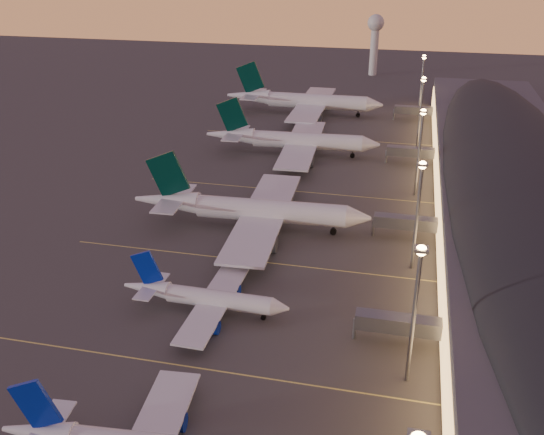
{
  "coord_description": "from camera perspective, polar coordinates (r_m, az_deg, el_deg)",
  "views": [
    {
      "loc": [
        32.21,
        -85.51,
        68.29
      ],
      "look_at": [
        2.0,
        45.0,
        7.0
      ],
      "focal_mm": 40.0,
      "sensor_mm": 36.0,
      "label": 1
    }
  ],
  "objects": [
    {
      "name": "airliner_wide_near",
      "position": [
        156.22,
        -2.04,
        0.72
      ],
      "size": [
        62.26,
        56.69,
        19.94
      ],
      "rotation": [
        0.0,
        0.0,
        0.05
      ],
      "color": "silver",
      "rests_on": "ground"
    },
    {
      "name": "airliner_wide_far",
      "position": [
        265.34,
        3.01,
        10.89
      ],
      "size": [
        67.72,
        61.4,
        21.74
      ],
      "rotation": [
        0.0,
        0.0,
        0.0
      ],
      "color": "silver",
      "rests_on": "ground"
    },
    {
      "name": "ground",
      "position": [
        114.07,
        -6.23,
        -12.36
      ],
      "size": [
        700.0,
        700.0,
        0.0
      ],
      "primitive_type": "plane",
      "color": "#3E3B39"
    },
    {
      "name": "light_masts",
      "position": [
        158.87,
        13.76,
        5.24
      ],
      "size": [
        2.2,
        217.2,
        25.9
      ],
      "color": "slate",
      "rests_on": "ground"
    },
    {
      "name": "terminal_building",
      "position": [
        171.39,
        22.12,
        2.39
      ],
      "size": [
        56.35,
        255.0,
        17.46
      ],
      "color": "#49494E",
      "rests_on": "ground"
    },
    {
      "name": "lane_markings",
      "position": [
        146.46,
        -1.21,
        -3.21
      ],
      "size": [
        90.0,
        180.36,
        0.0
      ],
      "color": "#D8C659",
      "rests_on": "ground"
    },
    {
      "name": "airliner_wide_mid",
      "position": [
        212.53,
        1.91,
        7.25
      ],
      "size": [
        61.03,
        55.61,
        19.54
      ],
      "rotation": [
        0.0,
        0.0,
        0.05
      ],
      "color": "silver",
      "rests_on": "ground"
    },
    {
      "name": "radar_tower",
      "position": [
        349.32,
        9.68,
        16.62
      ],
      "size": [
        9.0,
        9.0,
        32.5
      ],
      "color": "silver",
      "rests_on": "ground"
    },
    {
      "name": "airliner_narrow_north",
      "position": [
        123.0,
        -6.32,
        -7.52
      ],
      "size": [
        34.78,
        30.96,
        12.47
      ],
      "rotation": [
        0.0,
        0.0,
        -0.02
      ],
      "color": "silver",
      "rests_on": "ground"
    }
  ]
}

